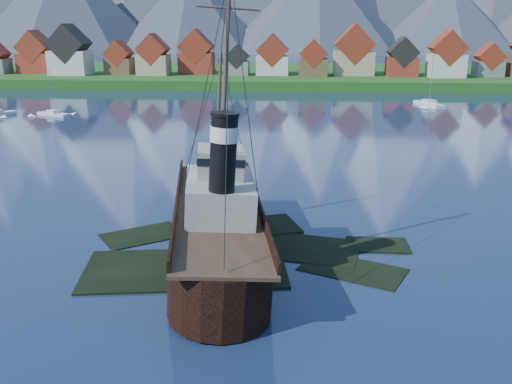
{
  "coord_description": "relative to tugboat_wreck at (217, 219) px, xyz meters",
  "views": [
    {
      "loc": [
        6.66,
        -48.37,
        21.56
      ],
      "look_at": [
        2.79,
        6.0,
        5.0
      ],
      "focal_mm": 40.0,
      "sensor_mm": 36.0,
      "label": 1
    }
  ],
  "objects": [
    {
      "name": "sailboat_e",
      "position": [
        41.59,
        100.08,
        -3.04
      ],
      "size": [
        6.28,
        11.63,
        13.13
      ],
      "rotation": [
        0.0,
        0.0,
        0.32
      ],
      "color": "white",
      "rests_on": "ground"
    },
    {
      "name": "seawall",
      "position": [
        0.63,
        129.72,
        -3.33
      ],
      "size": [
        600.0,
        2.5,
        2.0
      ],
      "primitive_type": "cube",
      "color": "#3F3D38",
      "rests_on": "ground"
    },
    {
      "name": "tugboat_wreck",
      "position": [
        0.0,
        0.0,
        0.0
      ],
      "size": [
        7.8,
        33.6,
        26.63
      ],
      "rotation": [
        0.0,
        0.06,
        0.16
      ],
      "color": "black",
      "rests_on": "ground"
    },
    {
      "name": "town",
      "position": [
        -32.49,
        149.91,
        5.66
      ],
      "size": [
        250.96,
        16.69,
        17.3
      ],
      "color": "maroon",
      "rests_on": "ground"
    },
    {
      "name": "sailboat_c",
      "position": [
        -49.23,
        77.91,
        -3.08
      ],
      "size": [
        8.77,
        5.6,
        11.17
      ],
      "rotation": [
        0.0,
        0.0,
        1.14
      ],
      "color": "white",
      "rests_on": "ground"
    },
    {
      "name": "shoal",
      "position": [
        2.41,
        -0.13,
        -3.68
      ],
      "size": [
        31.71,
        21.24,
        1.14
      ],
      "color": "black",
      "rests_on": "ground"
    },
    {
      "name": "shore_bank",
      "position": [
        0.63,
        167.72,
        -3.33
      ],
      "size": [
        600.0,
        80.0,
        3.2
      ],
      "primitive_type": "cube",
      "color": "#174413",
      "rests_on": "ground"
    },
    {
      "name": "ground",
      "position": [
        0.63,
        -2.28,
        -3.33
      ],
      "size": [
        1400.0,
        1400.0,
        0.0
      ],
      "primitive_type": "plane",
      "color": "#182845",
      "rests_on": "ground"
    }
  ]
}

